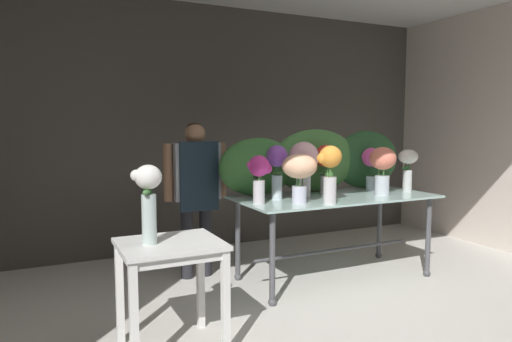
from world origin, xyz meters
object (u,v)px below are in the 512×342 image
vase_scarlet_freesia (326,162)px  vase_fuchsia_stock (371,163)px  vase_coral_snapdragons (383,165)px  vase_peach_peonies (300,170)px  florist (196,183)px  side_table_white (170,258)px  vase_violet_hydrangea (277,166)px  vase_blush_tulips (303,163)px  display_table_glass (335,208)px  vase_white_roses_tall (148,197)px  vase_sunset_anemones (330,169)px  vase_magenta_carnations (259,174)px  vase_ivory_ranunculus (408,164)px

vase_scarlet_freesia → vase_fuchsia_stock: (0.57, 0.00, -0.03)m
vase_coral_snapdragons → vase_fuchsia_stock: size_ratio=1.05×
vase_peach_peonies → vase_fuchsia_stock: (1.06, 0.33, 0.00)m
florist → vase_peach_peonies: 1.09m
side_table_white → vase_coral_snapdragons: vase_coral_snapdragons is taller
vase_violet_hydrangea → vase_blush_tulips: bearing=-1.2°
side_table_white → vase_scarlet_freesia: 2.06m
vase_fuchsia_stock → vase_blush_tulips: bearing=-175.1°
display_table_glass → vase_white_roses_tall: 2.13m
display_table_glass → vase_coral_snapdragons: bearing=-20.3°
vase_violet_hydrangea → display_table_glass: bearing=-5.2°
vase_peach_peonies → display_table_glass: bearing=21.9°
vase_blush_tulips → vase_violet_hydrangea: vase_blush_tulips is taller
display_table_glass → vase_scarlet_freesia: bearing=103.2°
vase_peach_peonies → vase_violet_hydrangea: 0.28m
vase_fuchsia_stock → vase_violet_hydrangea: size_ratio=0.90×
florist → vase_sunset_anemones: size_ratio=3.01×
display_table_glass → vase_violet_hydrangea: (-0.61, 0.06, 0.43)m
florist → vase_violet_hydrangea: bearing=-44.2°
vase_fuchsia_stock → vase_white_roses_tall: bearing=-161.1°
display_table_glass → vase_scarlet_freesia: size_ratio=3.98×
vase_peach_peonies → vase_violet_hydrangea: vase_violet_hydrangea is taller
vase_fuchsia_stock → vase_sunset_anemones: (-0.84, -0.47, 0.02)m
vase_magenta_carnations → vase_fuchsia_stock: (1.40, 0.22, 0.03)m
display_table_glass → vase_magenta_carnations: bearing=-173.9°
vase_fuchsia_stock → vase_violet_hydrangea: bearing=-176.6°
display_table_glass → vase_peach_peonies: vase_peach_peonies is taller
vase_ivory_ranunculus → vase_white_roses_tall: 2.88m
florist → vase_violet_hydrangea: florist is taller
vase_scarlet_freesia → vase_violet_hydrangea: bearing=-173.4°
vase_coral_snapdragons → display_table_glass: bearing=159.7°
vase_scarlet_freesia → vase_violet_hydrangea: size_ratio=0.98×
vase_peach_peonies → vase_ivory_ranunculus: same height
vase_peach_peonies → vase_coral_snapdragons: bearing=2.8°
vase_scarlet_freesia → vase_violet_hydrangea: (-0.58, -0.07, -0.00)m
display_table_glass → vase_scarlet_freesia: vase_scarlet_freesia is taller
vase_magenta_carnations → vase_scarlet_freesia: vase_scarlet_freesia is taller
vase_white_roses_tall → vase_magenta_carnations: bearing=30.1°
florist → vase_blush_tulips: bearing=-33.7°
display_table_glass → vase_sunset_anemones: (-0.31, -0.35, 0.43)m
vase_scarlet_freesia → vase_white_roses_tall: 2.12m
vase_peach_peonies → vase_scarlet_freesia: vase_scarlet_freesia is taller
side_table_white → vase_white_roses_tall: (-0.14, -0.00, 0.41)m
display_table_glass → vase_fuchsia_stock: (0.54, 0.12, 0.41)m
vase_white_roses_tall → vase_fuchsia_stock: bearing=18.9°
vase_ivory_ranunculus → vase_fuchsia_stock: vase_fuchsia_stock is taller
vase_coral_snapdragons → vase_white_roses_tall: (-2.41, -0.57, -0.07)m
vase_coral_snapdragons → vase_white_roses_tall: vase_coral_snapdragons is taller
vase_ivory_ranunculus → vase_scarlet_freesia: size_ratio=0.89×
vase_magenta_carnations → vase_ivory_ranunculus: 1.70m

